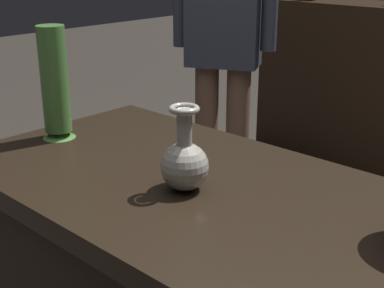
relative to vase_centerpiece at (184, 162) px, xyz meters
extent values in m
cube|color=black|center=(0.01, 0.04, -0.09)|extent=(1.20, 0.64, 0.05)
sphere|color=gray|center=(0.00, 0.00, -0.01)|extent=(0.11, 0.11, 0.11)
cylinder|color=gray|center=(0.00, 0.00, 0.08)|extent=(0.03, 0.03, 0.08)
torus|color=gray|center=(0.00, 0.00, 0.12)|extent=(0.07, 0.07, 0.01)
cone|color=#477A38|center=(-0.49, 0.01, -0.05)|extent=(0.09, 0.09, 0.02)
cylinder|color=#477A38|center=(-0.49, 0.01, 0.10)|extent=(0.07, 0.07, 0.29)
cylinder|color=brown|center=(-0.75, 1.15, -0.47)|extent=(0.11, 0.11, 0.79)
cylinder|color=brown|center=(-0.89, 1.08, -0.47)|extent=(0.11, 0.11, 0.79)
camera|label=1|loc=(0.75, -0.79, 0.44)|focal=51.37mm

